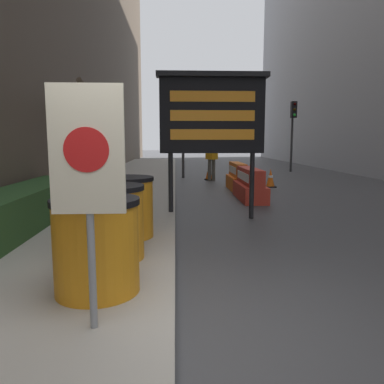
{
  "coord_description": "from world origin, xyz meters",
  "views": [
    {
      "loc": [
        0.01,
        -2.96,
        1.67
      ],
      "look_at": [
        0.48,
        7.64,
        0.2
      ],
      "focal_mm": 35.0,
      "sensor_mm": 36.0,
      "label": 1
    }
  ],
  "objects_px": {
    "jersey_barrier_red_striped": "(250,186)",
    "barrel_drum_middle": "(111,222)",
    "traffic_cone_mid": "(241,173)",
    "traffic_light_far_side": "(293,121)",
    "traffic_cone_far": "(270,178)",
    "traffic_light_near_curb": "(183,117)",
    "warning_sign": "(88,167)",
    "barrel_drum_foreground": "(97,245)",
    "barrel_drum_back": "(126,207)",
    "message_board": "(212,115)",
    "jersey_barrier_orange_near": "(237,178)",
    "traffic_cone_near": "(209,172)",
    "pedestrian_worker": "(212,155)"
  },
  "relations": [
    {
      "from": "jersey_barrier_red_striped",
      "to": "barrel_drum_middle",
      "type": "bearing_deg",
      "value": -117.31
    },
    {
      "from": "traffic_cone_mid",
      "to": "traffic_light_far_side",
      "type": "bearing_deg",
      "value": 50.58
    },
    {
      "from": "traffic_cone_far",
      "to": "traffic_light_near_curb",
      "type": "bearing_deg",
      "value": 132.15
    },
    {
      "from": "warning_sign",
      "to": "jersey_barrier_red_striped",
      "type": "relative_size",
      "value": 0.92
    },
    {
      "from": "jersey_barrier_red_striped",
      "to": "traffic_cone_mid",
      "type": "bearing_deg",
      "value": 82.76
    },
    {
      "from": "barrel_drum_foreground",
      "to": "traffic_light_near_curb",
      "type": "relative_size",
      "value": 0.26
    },
    {
      "from": "jersey_barrier_red_striped",
      "to": "traffic_light_far_side",
      "type": "distance_m",
      "value": 10.34
    },
    {
      "from": "barrel_drum_back",
      "to": "barrel_drum_middle",
      "type": "bearing_deg",
      "value": -92.93
    },
    {
      "from": "message_board",
      "to": "traffic_light_near_curb",
      "type": "bearing_deg",
      "value": 92.78
    },
    {
      "from": "jersey_barrier_orange_near",
      "to": "barrel_drum_foreground",
      "type": "bearing_deg",
      "value": -107.99
    },
    {
      "from": "barrel_drum_foreground",
      "to": "traffic_cone_mid",
      "type": "relative_size",
      "value": 1.47
    },
    {
      "from": "traffic_light_near_curb",
      "to": "jersey_barrier_red_striped",
      "type": "bearing_deg",
      "value": -74.0
    },
    {
      "from": "jersey_barrier_orange_near",
      "to": "traffic_light_far_side",
      "type": "bearing_deg",
      "value": 60.16
    },
    {
      "from": "jersey_barrier_red_striped",
      "to": "traffic_cone_near",
      "type": "distance_m",
      "value": 5.37
    },
    {
      "from": "traffic_cone_far",
      "to": "traffic_light_near_curb",
      "type": "distance_m",
      "value": 5.13
    },
    {
      "from": "barrel_drum_middle",
      "to": "jersey_barrier_orange_near",
      "type": "xyz_separation_m",
      "value": [
        2.94,
        7.82,
        -0.23
      ]
    },
    {
      "from": "barrel_drum_middle",
      "to": "jersey_barrier_orange_near",
      "type": "relative_size",
      "value": 0.53
    },
    {
      "from": "traffic_cone_far",
      "to": "pedestrian_worker",
      "type": "xyz_separation_m",
      "value": [
        -1.9,
        2.26,
        0.76
      ]
    },
    {
      "from": "traffic_cone_near",
      "to": "traffic_light_near_curb",
      "type": "distance_m",
      "value": 2.71
    },
    {
      "from": "jersey_barrier_red_striped",
      "to": "traffic_cone_far",
      "type": "distance_m",
      "value": 3.05
    },
    {
      "from": "traffic_light_near_curb",
      "to": "traffic_light_far_side",
      "type": "bearing_deg",
      "value": 27.89
    },
    {
      "from": "barrel_drum_middle",
      "to": "jersey_barrier_orange_near",
      "type": "bearing_deg",
      "value": 69.42
    },
    {
      "from": "barrel_drum_foreground",
      "to": "traffic_light_far_side",
      "type": "height_order",
      "value": "traffic_light_far_side"
    },
    {
      "from": "barrel_drum_foreground",
      "to": "jersey_barrier_red_striped",
      "type": "relative_size",
      "value": 0.45
    },
    {
      "from": "barrel_drum_back",
      "to": "message_board",
      "type": "relative_size",
      "value": 0.31
    },
    {
      "from": "message_board",
      "to": "traffic_cone_mid",
      "type": "xyz_separation_m",
      "value": [
        1.98,
        7.62,
        -1.88
      ]
    },
    {
      "from": "message_board",
      "to": "barrel_drum_foreground",
      "type": "bearing_deg",
      "value": -110.26
    },
    {
      "from": "barrel_drum_middle",
      "to": "pedestrian_worker",
      "type": "height_order",
      "value": "pedestrian_worker"
    },
    {
      "from": "traffic_cone_near",
      "to": "traffic_light_near_curb",
      "type": "height_order",
      "value": "traffic_light_near_curb"
    },
    {
      "from": "traffic_cone_far",
      "to": "traffic_light_far_side",
      "type": "xyz_separation_m",
      "value": [
        2.77,
        6.46,
        2.34
      ]
    },
    {
      "from": "barrel_drum_foreground",
      "to": "traffic_cone_mid",
      "type": "distance_m",
      "value": 12.35
    },
    {
      "from": "jersey_barrier_orange_near",
      "to": "traffic_cone_far",
      "type": "relative_size",
      "value": 2.69
    },
    {
      "from": "jersey_barrier_orange_near",
      "to": "traffic_cone_near",
      "type": "distance_m",
      "value": 3.27
    },
    {
      "from": "barrel_drum_back",
      "to": "pedestrian_worker",
      "type": "relative_size",
      "value": 0.52
    },
    {
      "from": "traffic_light_near_curb",
      "to": "warning_sign",
      "type": "bearing_deg",
      "value": -94.24
    },
    {
      "from": "barrel_drum_middle",
      "to": "pedestrian_worker",
      "type": "distance_m",
      "value": 10.97
    },
    {
      "from": "jersey_barrier_red_striped",
      "to": "traffic_cone_mid",
      "type": "xyz_separation_m",
      "value": [
        0.64,
        5.06,
        -0.08
      ]
    },
    {
      "from": "traffic_cone_mid",
      "to": "barrel_drum_middle",
      "type": "bearing_deg",
      "value": -108.42
    },
    {
      "from": "barrel_drum_back",
      "to": "warning_sign",
      "type": "distance_m",
      "value": 3.05
    },
    {
      "from": "jersey_barrier_orange_near",
      "to": "traffic_cone_near",
      "type": "xyz_separation_m",
      "value": [
        -0.68,
        3.19,
        -0.08
      ]
    },
    {
      "from": "warning_sign",
      "to": "traffic_cone_mid",
      "type": "distance_m",
      "value": 13.1
    },
    {
      "from": "pedestrian_worker",
      "to": "traffic_light_near_curb",
      "type": "bearing_deg",
      "value": 14.39
    },
    {
      "from": "barrel_drum_middle",
      "to": "message_board",
      "type": "height_order",
      "value": "message_board"
    },
    {
      "from": "message_board",
      "to": "traffic_cone_far",
      "type": "distance_m",
      "value": 6.23
    },
    {
      "from": "message_board",
      "to": "warning_sign",
      "type": "bearing_deg",
      "value": -106.13
    },
    {
      "from": "traffic_light_near_curb",
      "to": "message_board",
      "type": "bearing_deg",
      "value": -87.22
    },
    {
      "from": "jersey_barrier_orange_near",
      "to": "barrel_drum_back",
      "type": "bearing_deg",
      "value": -113.16
    },
    {
      "from": "pedestrian_worker",
      "to": "jersey_barrier_red_striped",
      "type": "bearing_deg",
      "value": 155.43
    },
    {
      "from": "barrel_drum_foreground",
      "to": "traffic_cone_near",
      "type": "height_order",
      "value": "barrel_drum_foreground"
    },
    {
      "from": "traffic_light_far_side",
      "to": "jersey_barrier_orange_near",
      "type": "bearing_deg",
      "value": -119.84
    }
  ]
}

